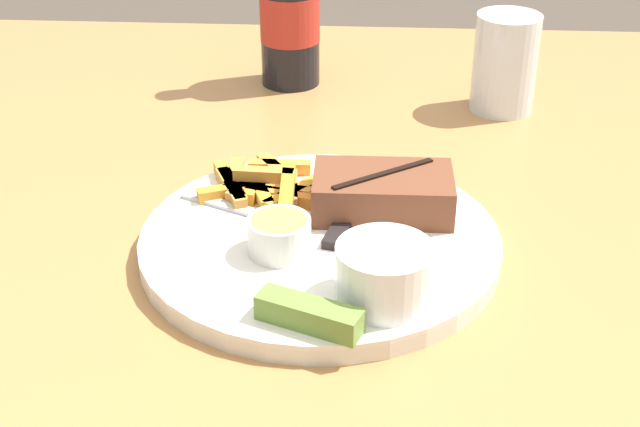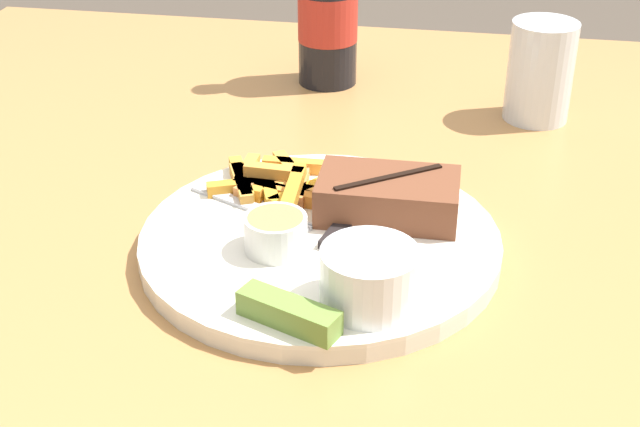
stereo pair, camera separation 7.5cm
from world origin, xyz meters
name	(u,v)px [view 2 (the right image)]	position (x,y,z in m)	size (l,w,h in m)	color
dining_table	(320,320)	(0.00, 0.00, 0.67)	(1.22, 1.24, 0.75)	#A87542
dinner_plate	(320,243)	(0.00, 0.00, 0.75)	(0.31, 0.31, 0.02)	silver
steak_portion	(388,196)	(0.05, 0.04, 0.78)	(0.12, 0.07, 0.04)	brown
fries_pile	(272,183)	(-0.06, 0.07, 0.77)	(0.12, 0.12, 0.02)	gold
coleslaw_cup	(369,274)	(0.05, -0.09, 0.79)	(0.07, 0.07, 0.05)	white
dipping_sauce_cup	(276,232)	(-0.03, -0.03, 0.78)	(0.05, 0.05, 0.03)	silver
pickle_spear	(284,312)	(0.00, -0.13, 0.77)	(0.08, 0.05, 0.02)	olive
fork_utensil	(246,205)	(-0.07, 0.03, 0.77)	(0.13, 0.07, 0.00)	#B7B7BC
knife_utensil	(355,214)	(0.03, 0.03, 0.77)	(0.06, 0.16, 0.01)	#B7B7BC
beer_bottle	(328,14)	(-0.06, 0.39, 0.83)	(0.07, 0.07, 0.24)	black
drinking_glass	(540,71)	(0.19, 0.33, 0.80)	(0.07, 0.07, 0.11)	silver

